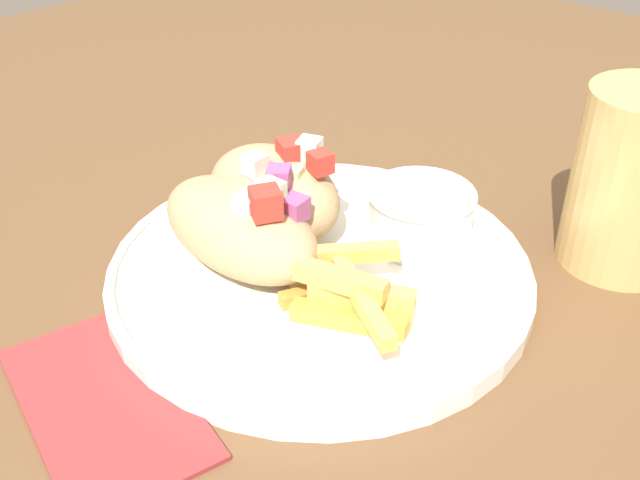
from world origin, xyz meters
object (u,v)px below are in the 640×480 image
sauce_ramekin (420,212)px  pita_sandwich_far (274,192)px  plate (320,270)px  pita_sandwich_near (241,227)px  water_glass (632,189)px  fries_pile (349,296)px

sauce_ramekin → pita_sandwich_far: bearing=-143.6°
plate → pita_sandwich_near: bearing=-141.3°
plate → water_glass: bearing=50.5°
pita_sandwich_far → plate: bearing=-4.9°
pita_sandwich_near → sauce_ramekin: size_ratio=1.79×
water_glass → pita_sandwich_far: bearing=-140.8°
plate → pita_sandwich_near: 0.06m
pita_sandwich_near → pita_sandwich_far: (-0.01, 0.04, 0.00)m
plate → water_glass: size_ratio=2.26×
pita_sandwich_far → fries_pile: bearing=-13.9°
fries_pile → water_glass: 0.21m
pita_sandwich_near → pita_sandwich_far: bearing=109.3°
pita_sandwich_near → fries_pile: 0.09m
fries_pile → sauce_ramekin: (-0.02, 0.10, 0.01)m
sauce_ramekin → fries_pile: bearing=-78.7°
pita_sandwich_near → sauce_ramekin: (0.07, 0.10, -0.01)m
plate → water_glass: water_glass is taller
plate → pita_sandwich_near: size_ratio=2.10×
pita_sandwich_near → water_glass: water_glass is taller
fries_pile → water_glass: (0.09, 0.19, 0.03)m
pita_sandwich_near → pita_sandwich_far: pita_sandwich_far is taller
pita_sandwich_far → water_glass: water_glass is taller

